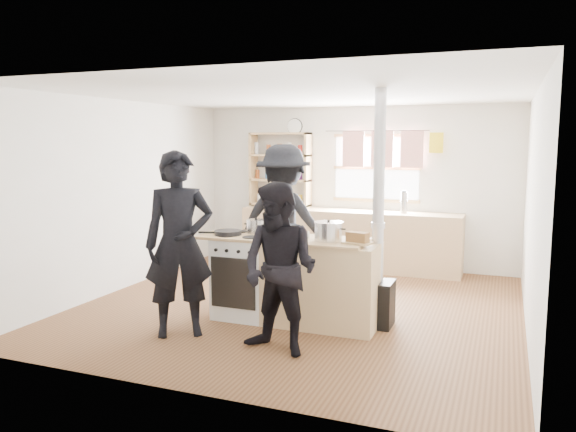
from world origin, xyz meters
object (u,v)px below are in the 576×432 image
object	(u,v)px
roast_tray	(289,234)
person_far	(284,221)
stockpot_stove	(256,226)
stockpot_counter	(328,231)
skillet_greens	(228,232)
bread_board	(358,239)
thermos	(404,203)
flue_heater	(377,266)
person_near_left	(179,244)
person_near_right	(280,269)
cooking_island	(295,280)

from	to	relation	value
roast_tray	person_far	size ratio (longest dim) A/B	0.22
stockpot_stove	stockpot_counter	size ratio (longest dim) A/B	0.72
skillet_greens	roast_tray	distance (m)	0.71
bread_board	thermos	bearing A→B (deg)	90.50
thermos	person_far	bearing A→B (deg)	-123.18
thermos	bread_board	size ratio (longest dim) A/B	0.99
thermos	skillet_greens	size ratio (longest dim) A/B	0.84
flue_heater	person_near_left	bearing A→B (deg)	-151.08
skillet_greens	roast_tray	bearing A→B (deg)	4.74
stockpot_stove	person_far	distance (m)	0.81
skillet_greens	stockpot_stove	bearing A→B (deg)	41.17
stockpot_stove	bread_board	size ratio (longest dim) A/B	0.68
bread_board	person_near_right	bearing A→B (deg)	-122.64
skillet_greens	person_far	world-z (taller)	person_far
flue_heater	skillet_greens	bearing A→B (deg)	-170.21
cooking_island	flue_heater	bearing A→B (deg)	12.84
thermos	stockpot_stove	bearing A→B (deg)	-114.55
person_far	thermos	bearing A→B (deg)	-120.22
person_near_left	person_near_right	bearing A→B (deg)	-39.99
cooking_island	person_far	world-z (taller)	person_far
person_near_left	bread_board	bearing A→B (deg)	-11.49
roast_tray	flue_heater	xyz separation A→B (m)	(0.92, 0.22, -0.32)
flue_heater	person_near_left	world-z (taller)	flue_heater
skillet_greens	stockpot_counter	world-z (taller)	stockpot_counter
cooking_island	stockpot_stove	distance (m)	0.76
cooking_island	skillet_greens	bearing A→B (deg)	-173.69
flue_heater	person_far	bearing A→B (deg)	151.33
person_near_right	roast_tray	bearing A→B (deg)	117.97
cooking_island	person_near_left	size ratio (longest dim) A/B	1.05
roast_tray	stockpot_counter	xyz separation A→B (m)	(0.44, -0.00, 0.06)
cooking_island	stockpot_stove	world-z (taller)	stockpot_stove
flue_heater	cooking_island	bearing A→B (deg)	-167.16
person_near_left	person_far	xyz separation A→B (m)	(0.43, 1.74, 0.03)
bread_board	person_near_left	size ratio (longest dim) A/B	0.17
skillet_greens	stockpot_counter	xyz separation A→B (m)	(1.15, 0.06, 0.07)
cooking_island	roast_tray	size ratio (longest dim) A/B	4.68
skillet_greens	bread_board	size ratio (longest dim) A/B	1.18
flue_heater	person_near_left	size ratio (longest dim) A/B	1.33
thermos	flue_heater	bearing A→B (deg)	-86.23
skillet_greens	roast_tray	xyz separation A→B (m)	(0.70, 0.06, 0.01)
thermos	person_near_right	distance (m)	3.72
thermos	stockpot_stove	distance (m)	2.90
roast_tray	person_far	xyz separation A→B (m)	(-0.45, 0.97, -0.01)
flue_heater	person_near_right	size ratio (longest dim) A/B	1.56
thermos	bread_board	bearing A→B (deg)	-89.50
stockpot_stove	flue_heater	xyz separation A→B (m)	(1.38, 0.07, -0.36)
skillet_greens	person_near_left	world-z (taller)	person_near_left
stockpot_counter	thermos	bearing A→B (deg)	83.80
stockpot_stove	skillet_greens	bearing A→B (deg)	-138.83
cooking_island	roast_tray	distance (m)	0.51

